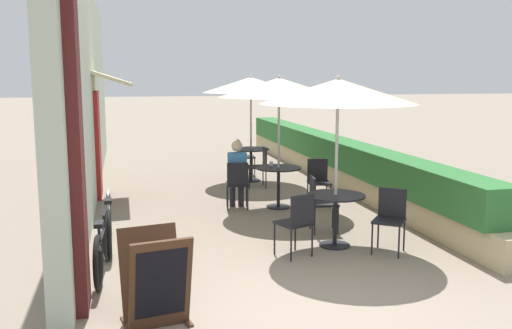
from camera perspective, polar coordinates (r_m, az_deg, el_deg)
name	(u,v)px	position (r m, az deg, el deg)	size (l,w,h in m)	color
ground_plane	(317,309)	(6.16, 6.15, -14.21)	(120.00, 120.00, 0.00)	gray
cafe_facade_wall	(89,91)	(12.25, -16.34, 7.07)	(0.98, 14.07, 4.20)	#B2C1AD
planter_hedge	(331,157)	(13.26, 7.46, 0.73)	(0.60, 13.07, 1.01)	tan
patio_table_near	(335,208)	(8.15, 7.94, -4.28)	(0.84, 0.84, 0.75)	black
patio_umbrella_near	(338,91)	(7.94, 8.20, 7.24)	(2.17, 2.17, 2.41)	#B7B7BC
cafe_chair_near_left	(297,220)	(7.62, 4.13, -5.51)	(0.52, 0.52, 0.87)	black
cafe_chair_near_right	(390,215)	(8.05, 13.28, -4.94)	(0.56, 0.56, 0.87)	black
cafe_chair_near_back	(319,199)	(8.87, 6.36, -3.47)	(0.45, 0.45, 0.87)	black
patio_table_mid	(278,177)	(10.43, 2.26, -1.29)	(0.84, 0.84, 0.75)	black
patio_umbrella_mid	(279,88)	(10.26, 2.32, 7.70)	(2.17, 2.17, 2.41)	#B7B7BC
cafe_chair_mid_left	(237,181)	(10.29, -1.87, -1.69)	(0.45, 0.45, 0.87)	black
seated_patron_mid_left	(237,171)	(10.37, -1.91, -0.65)	(0.37, 0.44, 1.25)	#23232D
cafe_chair_mid_right	(318,178)	(10.63, 6.26, -1.39)	(0.45, 0.45, 0.87)	black
coffee_cup_mid	(271,164)	(10.50, 1.54, 0.08)	(0.07, 0.07, 0.09)	white
patio_table_far	(251,157)	(13.03, -0.51, 0.78)	(0.84, 0.84, 0.75)	black
patio_umbrella_far	(251,85)	(12.90, -0.52, 7.96)	(2.17, 2.17, 2.41)	#B7B7BC
cafe_chair_far_left	(260,164)	(12.31, 0.38, 0.08)	(0.43, 0.43, 0.87)	black
cafe_chair_far_right	(243,154)	(13.77, -1.30, 1.03)	(0.43, 0.43, 0.87)	black
bicycle_leaning	(102,248)	(7.25, -15.11, -8.03)	(0.16, 1.72, 0.73)	black
bicycle_second	(109,223)	(8.36, -14.48, -5.67)	(0.10, 1.74, 0.75)	black
menu_board	(155,279)	(5.74, -10.05, -11.19)	(0.71, 0.74, 0.92)	#422819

